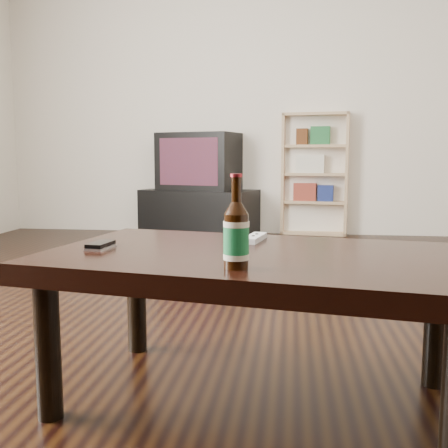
# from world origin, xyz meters

# --- Properties ---
(floor) EXTENTS (5.00, 6.00, 0.01)m
(floor) POSITION_xyz_m (0.00, 0.00, -0.01)
(floor) COLOR black
(floor) RESTS_ON ground
(wall_back) EXTENTS (5.00, 0.02, 2.70)m
(wall_back) POSITION_xyz_m (0.00, 3.01, 1.35)
(wall_back) COLOR white
(wall_back) RESTS_ON ground
(tv_stand) EXTENTS (1.13, 0.78, 0.41)m
(tv_stand) POSITION_xyz_m (-0.64, 2.89, 0.21)
(tv_stand) COLOR black
(tv_stand) RESTS_ON floor
(tv) EXTENTS (0.79, 0.61, 0.52)m
(tv) POSITION_xyz_m (-0.64, 2.89, 0.68)
(tv) COLOR black
(tv) RESTS_ON tv_stand
(bookshelf) EXTENTS (0.63, 0.35, 1.12)m
(bookshelf) POSITION_xyz_m (0.43, 3.05, 0.58)
(bookshelf) COLOR #9C8957
(bookshelf) RESTS_ON floor
(coffee_table) EXTENTS (1.29, 0.88, 0.45)m
(coffee_table) POSITION_xyz_m (0.12, -0.45, 0.39)
(coffee_table) COLOR black
(coffee_table) RESTS_ON floor
(beer_bottle) EXTENTS (0.08, 0.08, 0.23)m
(beer_bottle) POSITION_xyz_m (0.09, -0.68, 0.53)
(beer_bottle) COLOR black
(beer_bottle) RESTS_ON coffee_table
(phone) EXTENTS (0.07, 0.11, 0.02)m
(phone) POSITION_xyz_m (-0.35, -0.45, 0.45)
(phone) COLOR silver
(phone) RESTS_ON coffee_table
(remote) EXTENTS (0.07, 0.17, 0.02)m
(remote) POSITION_xyz_m (0.10, -0.24, 0.45)
(remote) COLOR #B9B9BB
(remote) RESTS_ON coffee_table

